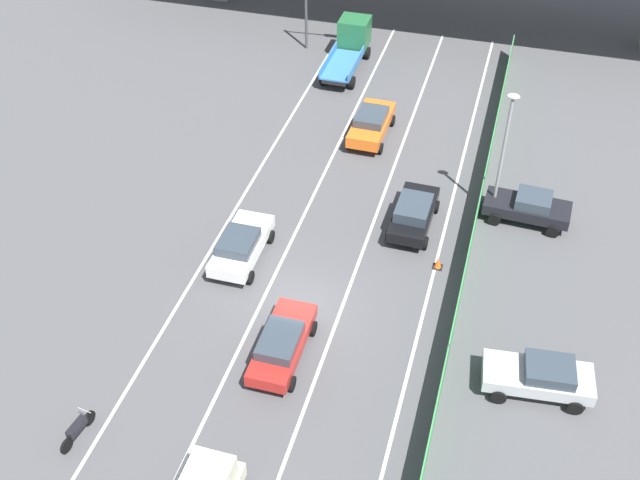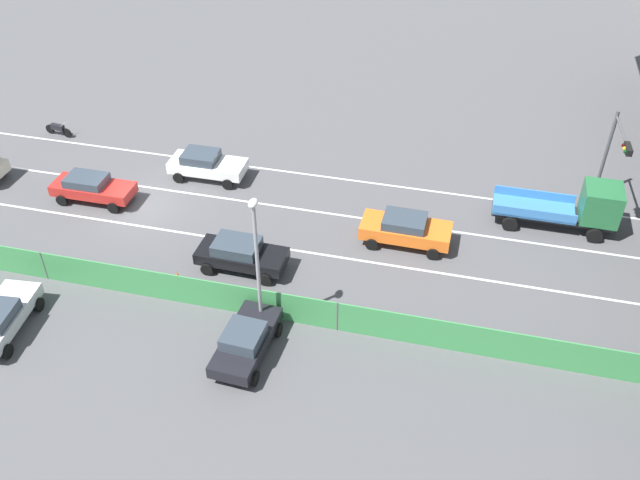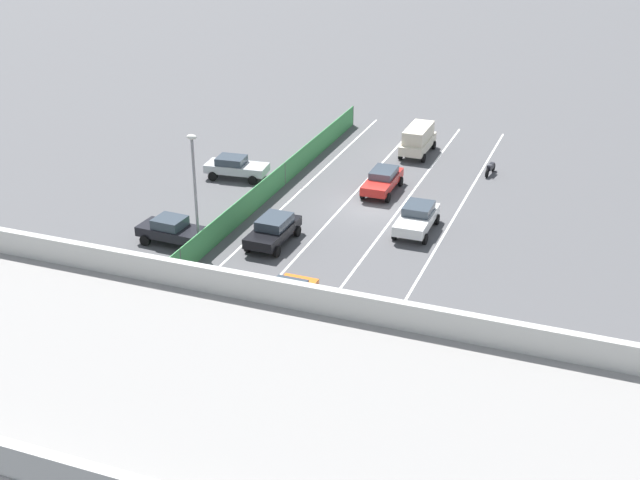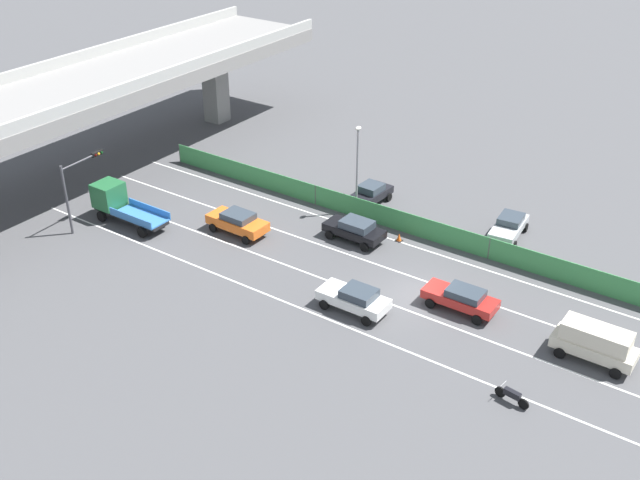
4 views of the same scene
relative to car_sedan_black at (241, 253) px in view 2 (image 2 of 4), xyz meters
name	(u,v)px [view 2 (image 2 of 4)]	position (x,y,z in m)	size (l,w,h in m)	color
ground_plane	(142,206)	(-3.70, -7.09, -0.89)	(300.00, 300.00, 0.00)	#4C4C4F
lane_line_left_edge	(265,169)	(-9.00, -1.65, -0.89)	(0.14, 46.87, 0.01)	silver
lane_line_mid_left	(246,201)	(-5.47, -1.65, -0.89)	(0.14, 46.87, 0.01)	silver
lane_line_mid_right	(224,239)	(-1.94, -1.65, -0.89)	(0.14, 46.87, 0.01)	silver
lane_line_right_edge	(198,283)	(1.60, -1.65, -0.89)	(0.14, 46.87, 0.01)	silver
green_fence	(185,290)	(3.02, -1.65, -0.09)	(0.10, 42.97, 1.60)	#3D8E4C
car_sedan_black	(241,253)	(0.00, 0.00, 0.00)	(2.10, 4.38, 1.59)	black
car_sedan_red	(92,187)	(-3.57, -9.89, -0.03)	(1.95, 4.55, 1.52)	red
car_taxi_orange	(406,229)	(-3.88, 7.46, 0.02)	(2.12, 4.57, 1.62)	orange
car_sedan_white	(206,164)	(-7.32, -4.64, 0.00)	(2.08, 4.41, 1.60)	white
flatbed_truck_blue	(580,207)	(-7.28, 15.98, 0.47)	(2.20, 6.23, 2.69)	black
motorcycle	(58,129)	(-9.68, -15.69, -0.44)	(0.60, 1.94, 0.93)	black
parked_wagon_silver	(0,318)	(6.67, -8.70, -0.03)	(4.42, 2.33, 1.53)	#B2B5B7
parked_sedan_dark	(246,340)	(5.40, 2.10, -0.02)	(4.29, 2.18, 1.60)	black
traffic_light	(615,150)	(-9.32, 17.28, 2.89)	(3.93, 0.48, 5.28)	#47474C
street_lamp	(257,254)	(3.69, 2.23, 3.30)	(0.60, 0.36, 6.87)	gray
traffic_cone	(178,277)	(1.70, -2.62, -0.62)	(0.47, 0.47, 0.60)	orange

